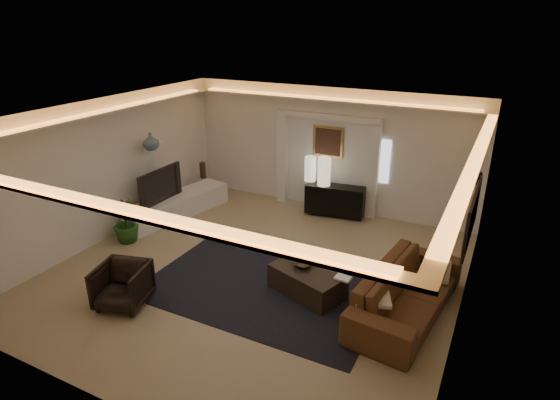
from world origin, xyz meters
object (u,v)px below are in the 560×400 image
at_px(coffee_table, 307,282).
at_px(console, 335,200).
at_px(sofa, 407,292).
at_px(armchair, 122,286).

bearing_deg(coffee_table, console, 120.85).
relative_size(sofa, coffee_table, 2.12).
distance_m(sofa, armchair, 4.53).
relative_size(console, coffee_table, 1.10).
distance_m(console, sofa, 3.89).
relative_size(console, armchair, 1.73).
bearing_deg(sofa, coffee_table, 103.49).
xyz_separation_m(console, sofa, (2.36, -3.09, -0.02)).
relative_size(console, sofa, 0.52).
xyz_separation_m(coffee_table, armchair, (-2.51, -1.66, 0.15)).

